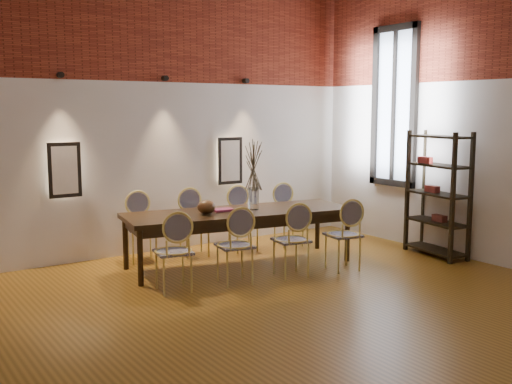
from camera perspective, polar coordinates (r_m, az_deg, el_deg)
floor at (r=6.24m, az=4.17°, el=-11.94°), size 7.00×7.00×0.02m
wall_back at (r=8.92m, az=-10.12°, el=7.09°), size 7.00×0.10×4.00m
brick_band_back at (r=8.93m, az=-10.13°, el=15.13°), size 7.00×0.02×1.50m
niche_left at (r=8.42m, az=-17.82°, el=2.02°), size 0.36×0.06×0.66m
niche_right at (r=9.48m, az=-2.58°, el=3.00°), size 0.36×0.06×0.66m
spot_fixture_left at (r=8.36m, az=-18.13°, el=10.55°), size 0.08×0.10×0.08m
spot_fixture_mid at (r=8.90m, az=-8.66°, el=10.66°), size 0.08×0.10×0.08m
spot_fixture_right at (r=9.59m, az=-0.98°, el=10.54°), size 0.08×0.10×0.08m
window_glass at (r=9.70m, az=13.08°, el=7.94°), size 0.02×0.78×2.38m
window_frame at (r=9.69m, az=13.00°, el=7.95°), size 0.08×0.90×2.50m
window_mullion at (r=9.69m, az=13.00°, el=7.95°), size 0.06×0.06×2.40m
dining_table at (r=8.14m, az=-1.59°, el=-4.40°), size 3.20×1.51×0.75m
chair_near_a at (r=7.03m, az=-7.88°, el=-5.64°), size 0.51×0.51×0.94m
chair_near_b at (r=7.27m, az=-2.04°, el=-5.11°), size 0.51×0.51×0.94m
chair_near_c at (r=7.59m, az=3.36°, el=-4.57°), size 0.51×0.51×0.94m
chair_near_d at (r=7.97m, az=8.28°, el=-4.04°), size 0.51×0.51×0.94m
chair_far_a at (r=8.49m, az=-10.85°, el=-3.36°), size 0.51×0.51×0.94m
chair_far_b at (r=8.70m, az=-5.91°, el=-3.00°), size 0.51×0.51×0.94m
chair_far_c at (r=8.96m, az=-1.23°, el=-2.63°), size 0.51×0.51×0.94m
chair_far_d at (r=9.29m, az=3.14°, el=-2.27°), size 0.51×0.51×0.94m
vase at (r=8.12m, az=-0.23°, el=-0.65°), size 0.14×0.14×0.30m
dried_branches at (r=8.07m, az=-0.23°, el=2.52°), size 0.50×0.50×0.70m
bowl at (r=7.83m, az=-4.74°, el=-1.44°), size 0.24×0.24×0.18m
book at (r=8.05m, az=-3.16°, el=-1.71°), size 0.29×0.22×0.03m
shelving_rack at (r=8.97m, az=16.91°, el=-0.18°), size 0.53×1.05×1.80m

